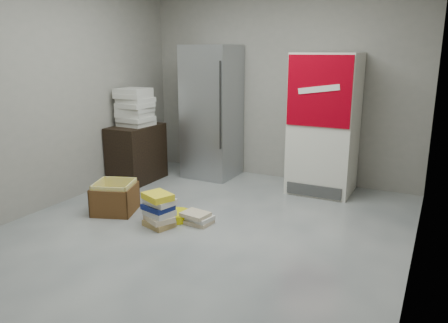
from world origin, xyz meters
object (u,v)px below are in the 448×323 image
coke_cooler (324,124)px  cardboard_box (115,200)px  steel_fridge (212,112)px  wood_shelf (137,153)px  phonebook_stack_main (159,210)px

coke_cooler → cardboard_box: coke_cooler is taller
steel_fridge → coke_cooler: bearing=-0.2°
steel_fridge → coke_cooler: size_ratio=1.06×
wood_shelf → cardboard_box: (0.56, -1.14, -0.25)m
coke_cooler → phonebook_stack_main: 2.44m
steel_fridge → phonebook_stack_main: steel_fridge is taller
coke_cooler → cardboard_box: 2.78m
phonebook_stack_main → cardboard_box: size_ratio=0.65×
cardboard_box → steel_fridge: bearing=61.6°
steel_fridge → phonebook_stack_main: bearing=-77.9°
cardboard_box → coke_cooler: bearing=24.0°
coke_cooler → phonebook_stack_main: coke_cooler is taller
coke_cooler → wood_shelf: size_ratio=2.25×
steel_fridge → phonebook_stack_main: size_ratio=5.04×
wood_shelf → cardboard_box: wood_shelf is taller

